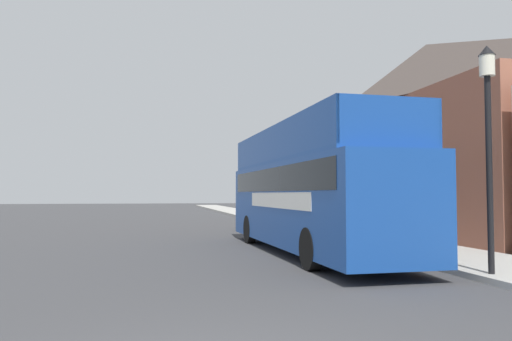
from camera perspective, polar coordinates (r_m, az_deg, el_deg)
ground_plane at (r=25.82m, az=-10.41°, el=-6.71°), size 144.00×144.00×0.00m
sidewalk at (r=24.27m, az=8.11°, el=-6.82°), size 3.16×108.00×0.14m
brick_terrace_rear at (r=25.09m, az=19.03°, el=3.55°), size 6.00×17.79×8.99m
tour_bus at (r=15.64m, az=5.89°, el=-2.85°), size 2.68×11.38×3.89m
parked_car_ahead_of_bus at (r=24.99m, az=0.96°, el=-5.30°), size 1.92×4.16×1.48m
lamp_post_nearest at (r=11.86m, az=25.00°, el=5.67°), size 0.35×0.35×4.90m
lamp_post_second at (r=19.53m, az=9.33°, el=1.64°), size 0.35×0.35×4.56m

